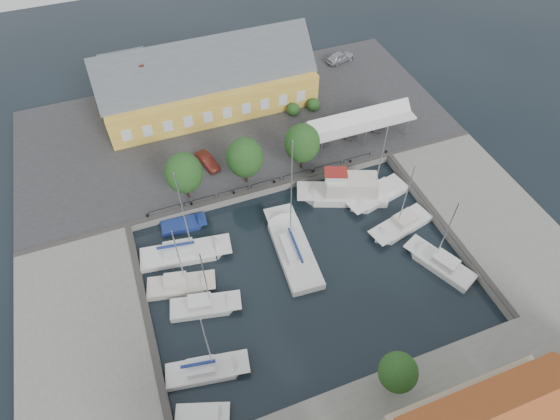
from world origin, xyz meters
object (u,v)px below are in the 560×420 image
east_boat_c (441,265)px  west_boat_d (205,371)px  west_boat_b (180,286)px  car_silver (340,57)px  tent_canopy (360,121)px  trawler (346,192)px  east_boat_a (378,195)px  launch_nw (183,226)px  warehouse (204,84)px  launch_sw (202,415)px  east_boat_b (401,226)px  west_boat_a (184,254)px  west_boat_c (204,307)px  car_red (207,161)px  center_sailboat (293,250)px

east_boat_c → west_boat_d: size_ratio=0.99×
east_boat_c → west_boat_b: bearing=164.9°
car_silver → tent_canopy: bearing=149.1°
trawler → east_boat_a: bearing=-18.9°
tent_canopy → launch_nw: 25.46m
warehouse → west_boat_d: size_ratio=2.83×
trawler → launch_sw: size_ratio=2.25×
east_boat_c → east_boat_a: bearing=97.2°
warehouse → car_silver: warehouse is taller
east_boat_a → east_boat_c: 11.16m
west_boat_b → west_boat_d: 9.39m
east_boat_c → west_boat_b: (-26.04, 7.04, 0.00)m
east_boat_b → west_boat_a: west_boat_a is taller
west_boat_c → car_red: bearing=73.8°
center_sailboat → west_boat_d: size_ratio=1.51×
warehouse → tent_canopy: size_ratio=2.04×
east_boat_a → east_boat_b: bearing=-87.0°
west_boat_a → west_boat_d: 13.19m
trawler → launch_nw: trawler is taller
warehouse → east_boat_c: warehouse is taller
warehouse → east_boat_c: 38.09m
east_boat_b → east_boat_c: size_ratio=1.06×
center_sailboat → east_boat_c: bearing=-27.2°
car_red → west_boat_b: (-7.07, -15.33, -1.39)m
car_red → west_boat_d: (-6.86, -24.72, -1.38)m
launch_nw → car_red: bearing=56.7°
tent_canopy → launch_nw: tent_canopy is taller
east_boat_c → launch_nw: (-23.96, 14.76, -0.17)m
center_sailboat → east_boat_a: size_ratio=1.32×
car_silver → launch_sw: bearing=129.7°
tent_canopy → west_boat_d: size_ratio=1.39×
center_sailboat → trawler: bearing=31.2°
east_boat_a → launch_sw: (-25.68, -16.90, -0.17)m
east_boat_c → west_boat_c: east_boat_c is taller
warehouse → east_boat_c: size_ratio=2.87×
tent_canopy → west_boat_a: (-25.38, -9.66, -3.41)m
east_boat_b → west_boat_b: east_boat_b is taller
west_boat_a → east_boat_c: bearing=-23.5°
west_boat_b → launch_nw: (2.08, 7.73, -0.17)m
launch_nw → west_boat_d: bearing=-96.2°
tent_canopy → car_silver: bearing=72.0°
west_boat_b → launch_sw: size_ratio=1.99×
east_boat_b → warehouse: bearing=117.7°
east_boat_b → west_boat_c: 23.31m
center_sailboat → launch_nw: center_sailboat is taller
east_boat_a → east_boat_c: (1.41, -11.07, -0.00)m
east_boat_c → car_silver: bearing=80.6°
west_boat_a → launch_sw: (-2.30, -16.62, -0.18)m
car_red → launch_nw: size_ratio=0.76×
launch_sw → launch_nw: bearing=81.4°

